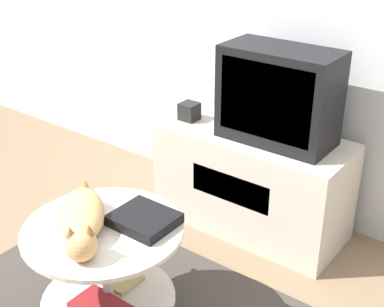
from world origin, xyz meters
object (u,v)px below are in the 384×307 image
object	(u,v)px
dvd_box	(144,219)
speaker	(189,111)
cat	(82,218)
tv	(279,96)

from	to	relation	value
dvd_box	speaker	bearing A→B (deg)	116.94
cat	dvd_box	bearing A→B (deg)	91.63
speaker	cat	distance (m)	1.09
dvd_box	cat	bearing A→B (deg)	-131.81
tv	speaker	size ratio (longest dim) A/B	5.93
tv	speaker	bearing A→B (deg)	-174.94
speaker	cat	world-z (taller)	same
tv	cat	size ratio (longest dim) A/B	1.24
tv	dvd_box	xyz separation A→B (m)	(-0.07, -0.92, -0.26)
dvd_box	cat	world-z (taller)	cat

